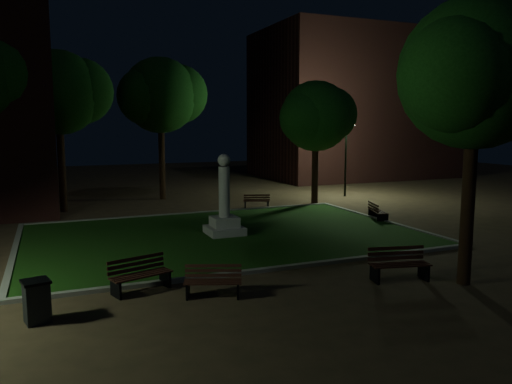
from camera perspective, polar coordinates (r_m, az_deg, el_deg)
ground at (r=18.20m, az=-1.55°, el=-6.32°), size 80.00×80.00×0.00m
lawn at (r=20.02m, az=-3.61°, el=-4.92°), size 15.00×10.00×0.08m
lawn_kerb at (r=20.02m, az=-3.61°, el=-4.86°), size 15.40×10.40×0.12m
monument at (r=19.84m, az=-3.63°, el=-2.33°), size 1.40×1.40×3.20m
building_far at (r=43.87m, az=11.31°, el=9.66°), size 16.00×10.00×12.00m
tree_north_wl at (r=26.97m, az=-21.50°, el=10.51°), size 5.12×4.18×8.07m
tree_ne at (r=27.70m, az=7.03°, el=8.58°), size 4.71×3.84×6.78m
tree_se at (r=14.80m, az=24.08°, el=12.25°), size 4.97×4.06×7.80m
tree_far_north at (r=29.99m, az=-10.69°, el=10.78°), size 5.37×4.38×8.28m
lamppost_ne at (r=31.08m, az=10.25°, el=5.35°), size 1.18×0.28×4.58m
bench_near_left at (r=13.12m, az=-4.94°, el=-10.23°), size 1.56×1.00×0.81m
bench_near_right at (r=14.95m, az=16.00°, el=-8.02°), size 1.79×0.95×0.93m
bench_west_near at (r=13.82m, az=-13.12°, el=-9.29°), size 1.74×1.03×0.90m
bench_right_side at (r=23.81m, az=13.65°, el=-2.24°), size 0.95×1.58×0.82m
bench_far_side at (r=26.45m, az=0.06°, el=-1.09°), size 1.47×0.88×0.76m
trash_bin at (r=12.45m, az=-23.78°, el=-11.33°), size 0.68×0.68×0.98m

